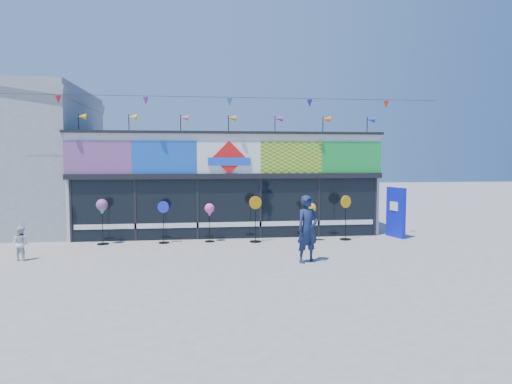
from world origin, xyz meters
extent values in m
plane|color=slate|center=(0.00, 0.00, 0.00)|extent=(80.00, 80.00, 0.00)
cube|color=silver|center=(0.00, 6.00, 2.00)|extent=(12.00, 5.00, 4.00)
cube|color=black|center=(0.00, 3.44, 1.15)|extent=(11.60, 0.12, 2.30)
cube|color=black|center=(0.00, 3.40, 2.40)|extent=(12.00, 0.30, 0.20)
cube|color=white|center=(0.00, 3.41, 0.55)|extent=(11.40, 0.10, 0.18)
cube|color=black|center=(0.00, 6.00, 4.05)|extent=(12.20, 5.20, 0.10)
cube|color=black|center=(-5.80, 3.43, 1.15)|extent=(0.08, 0.14, 2.30)
cube|color=black|center=(-3.50, 3.43, 1.15)|extent=(0.08, 0.14, 2.30)
cube|color=black|center=(-1.20, 3.43, 1.15)|extent=(0.08, 0.14, 2.30)
cube|color=black|center=(1.20, 3.43, 1.15)|extent=(0.08, 0.14, 2.30)
cube|color=black|center=(3.50, 3.43, 1.15)|extent=(0.08, 0.14, 2.30)
cube|color=black|center=(5.80, 3.43, 1.15)|extent=(0.08, 0.14, 2.30)
cube|color=red|center=(-4.80, 3.42, 3.10)|extent=(2.40, 0.08, 1.20)
cube|color=blue|center=(-2.40, 3.42, 3.10)|extent=(2.40, 0.08, 1.20)
cube|color=white|center=(0.00, 3.42, 3.10)|extent=(2.40, 0.08, 1.20)
cube|color=yellow|center=(2.40, 3.42, 3.10)|extent=(2.40, 0.08, 1.20)
cube|color=green|center=(4.80, 3.42, 3.10)|extent=(2.40, 0.08, 1.20)
cube|color=red|center=(0.00, 3.36, 3.10)|extent=(1.27, 0.06, 1.27)
cube|color=blue|center=(0.00, 3.34, 2.95)|extent=(1.60, 0.05, 0.30)
cube|color=blue|center=(-3.92, 3.48, 0.92)|extent=(0.78, 0.03, 0.78)
cube|color=yellow|center=(-2.35, 3.48, 1.29)|extent=(0.92, 0.03, 0.92)
cube|color=red|center=(-0.78, 3.48, 1.42)|extent=(0.78, 0.03, 0.78)
cube|color=#197EDC|center=(0.78, 3.48, 0.99)|extent=(0.92, 0.03, 0.92)
cube|color=#291BEB|center=(2.35, 3.48, 1.30)|extent=(0.78, 0.03, 0.78)
cube|color=#EF4FA1|center=(3.92, 3.48, 1.47)|extent=(0.92, 0.03, 0.92)
cylinder|color=black|center=(-5.50, 3.65, 4.35)|extent=(0.03, 0.03, 0.70)
cone|color=#FEA90D|center=(-5.36, 3.65, 4.60)|extent=(0.30, 0.22, 0.22)
cylinder|color=black|center=(-3.70, 3.65, 4.35)|extent=(0.03, 0.03, 0.70)
cone|color=yellow|center=(-3.56, 3.65, 4.60)|extent=(0.30, 0.22, 0.22)
cylinder|color=black|center=(-1.80, 3.65, 4.35)|extent=(0.03, 0.03, 0.70)
cone|color=#DF4A88|center=(-1.66, 3.65, 4.60)|extent=(0.30, 0.22, 0.22)
cylinder|color=black|center=(0.00, 3.65, 4.35)|extent=(0.03, 0.03, 0.70)
cone|color=orange|center=(0.14, 3.65, 4.60)|extent=(0.30, 0.22, 0.22)
cylinder|color=black|center=(1.80, 3.65, 4.35)|extent=(0.03, 0.03, 0.70)
cone|color=purple|center=(1.94, 3.65, 4.60)|extent=(0.30, 0.22, 0.22)
cylinder|color=black|center=(3.70, 3.65, 4.35)|extent=(0.03, 0.03, 0.70)
cone|color=orange|center=(3.84, 3.65, 4.60)|extent=(0.30, 0.22, 0.22)
cylinder|color=black|center=(5.50, 3.65, 4.35)|extent=(0.03, 0.03, 0.70)
cone|color=#1930DB|center=(5.64, 3.65, 4.60)|extent=(0.30, 0.22, 0.22)
cylinder|color=black|center=(0.00, 3.00, 5.30)|extent=(16.00, 0.01, 0.01)
cone|color=red|center=(-6.00, 3.00, 5.12)|extent=(0.20, 0.20, 0.28)
cone|color=purple|center=(-3.00, 3.00, 5.12)|extent=(0.20, 0.20, 0.28)
cone|color=#197ED4|center=(0.00, 3.00, 5.12)|extent=(0.20, 0.20, 0.28)
cone|color=#1817CB|center=(3.00, 3.00, 5.12)|extent=(0.20, 0.20, 0.28)
cone|color=#FF300D|center=(6.00, 3.00, 5.12)|extent=(0.20, 0.20, 0.28)
cube|color=#0D18CC|center=(6.45, 2.93, 0.97)|extent=(0.41, 0.97, 1.94)
cube|color=white|center=(6.37, 2.93, 1.22)|extent=(0.16, 0.43, 0.34)
cylinder|color=black|center=(-4.57, 2.81, 0.02)|extent=(0.41, 0.41, 0.03)
cylinder|color=black|center=(-4.57, 2.81, 0.70)|extent=(0.02, 0.02, 1.34)
sphere|color=#19A663|center=(-4.57, 2.81, 1.42)|extent=(0.41, 0.41, 0.41)
cone|color=#19A663|center=(-4.57, 2.81, 1.17)|extent=(0.21, 0.21, 0.19)
cylinder|color=black|center=(-2.43, 2.79, 0.01)|extent=(0.39, 0.39, 0.03)
cylinder|color=black|center=(-2.43, 2.79, 0.66)|extent=(0.02, 0.02, 1.27)
cylinder|color=#181FCE|center=(-2.43, 2.79, 1.32)|extent=(0.42, 0.17, 0.43)
cylinder|color=black|center=(-0.76, 2.85, 0.01)|extent=(0.36, 0.36, 0.03)
cylinder|color=black|center=(-0.76, 2.85, 0.61)|extent=(0.02, 0.02, 1.17)
sphere|color=#E84D9D|center=(-0.76, 2.85, 1.25)|extent=(0.36, 0.36, 0.36)
cone|color=#E84D9D|center=(-0.76, 2.85, 1.02)|extent=(0.18, 0.18, 0.16)
cylinder|color=black|center=(0.91, 2.60, 0.02)|extent=(0.43, 0.43, 0.03)
cylinder|color=black|center=(0.91, 2.60, 0.73)|extent=(0.03, 0.03, 1.40)
cylinder|color=orange|center=(0.91, 2.60, 1.45)|extent=(0.46, 0.19, 0.47)
cylinder|color=black|center=(2.97, 2.48, 0.01)|extent=(0.36, 0.36, 0.03)
cylinder|color=black|center=(2.97, 2.48, 0.62)|extent=(0.02, 0.02, 1.18)
sphere|color=orange|center=(2.97, 2.48, 1.25)|extent=(0.36, 0.36, 0.36)
cone|color=orange|center=(2.97, 2.48, 1.02)|extent=(0.18, 0.18, 0.16)
cylinder|color=black|center=(4.34, 2.63, 0.02)|extent=(0.43, 0.43, 0.03)
cylinder|color=black|center=(4.34, 2.63, 0.73)|extent=(0.03, 0.03, 1.39)
cylinder|color=#E1A50B|center=(4.34, 2.63, 1.45)|extent=(0.45, 0.24, 0.47)
imported|color=#152042|center=(2.05, -0.80, 1.00)|extent=(0.85, 0.72, 1.99)
imported|color=silver|center=(-6.50, 0.53, 0.52)|extent=(0.57, 0.44, 1.03)
camera|label=1|loc=(-1.13, -13.86, 3.11)|focal=32.00mm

